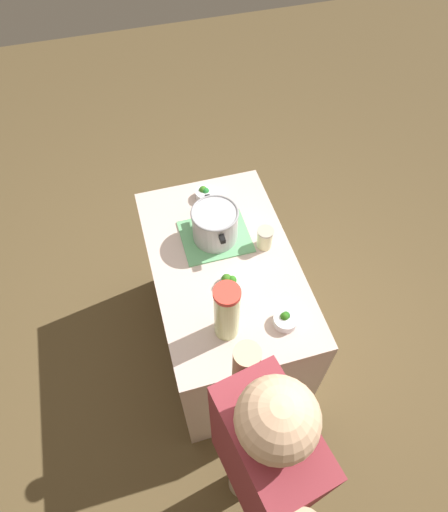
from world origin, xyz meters
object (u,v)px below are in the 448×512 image
broccoli_bowl_center (230,281)px  broccoli_bowl_back (205,194)px  broccoli_bowl_front (285,320)px  lemonade_pitcher (227,312)px  cooking_pot (216,224)px  person_cook (259,471)px  mason_jar (265,238)px

broccoli_bowl_center → broccoli_bowl_back: 0.56m
broccoli_bowl_front → lemonade_pitcher: bearing=-97.7°
cooking_pot → person_cook: 1.09m
cooking_pot → broccoli_bowl_front: (0.54, 0.16, -0.08)m
broccoli_bowl_front → broccoli_bowl_center: (-0.25, -0.18, 0.00)m
broccoli_bowl_back → broccoli_bowl_center: bearing=-2.6°
lemonade_pitcher → broccoli_bowl_front: bearing=82.3°
lemonade_pitcher → broccoli_bowl_center: size_ratio=3.07×
cooking_pot → broccoli_bowl_back: 0.28m
cooking_pot → broccoli_bowl_center: (0.29, -0.01, -0.07)m
lemonade_pitcher → broccoli_bowl_center: lemonade_pitcher is taller
cooking_pot → broccoli_bowl_back: (-0.28, 0.01, -0.07)m
person_cook → broccoli_bowl_center: bearing=170.8°
mason_jar → person_cook: bearing=-20.0°
cooking_pot → lemonade_pitcher: bearing=-10.1°
cooking_pot → mason_jar: bearing=61.5°
mason_jar → broccoli_bowl_center: size_ratio=1.10×
mason_jar → person_cook: 1.03m
lemonade_pitcher → mason_jar: (-0.39, 0.30, -0.10)m
broccoli_bowl_front → broccoli_bowl_back: 0.83m
lemonade_pitcher → mason_jar: 0.50m
broccoli_bowl_back → broccoli_bowl_front: bearing=10.4°
lemonade_pitcher → person_cook: (0.58, -0.05, -0.10)m
lemonade_pitcher → broccoli_bowl_center: 0.26m
cooking_pot → broccoli_bowl_back: bearing=177.0°
broccoli_bowl_center → person_cook: 0.80m
broccoli_bowl_front → cooking_pot: bearing=-163.0°
broccoli_bowl_back → cooking_pot: bearing=-3.0°
cooking_pot → broccoli_bowl_back: cooking_pot is taller
lemonade_pitcher → broccoli_bowl_back: size_ratio=3.04×
broccoli_bowl_center → cooking_pot: bearing=177.8°
lemonade_pitcher → person_cook: bearing=-4.9°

